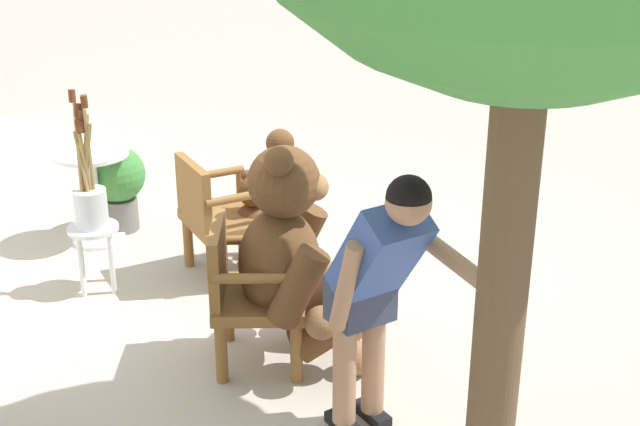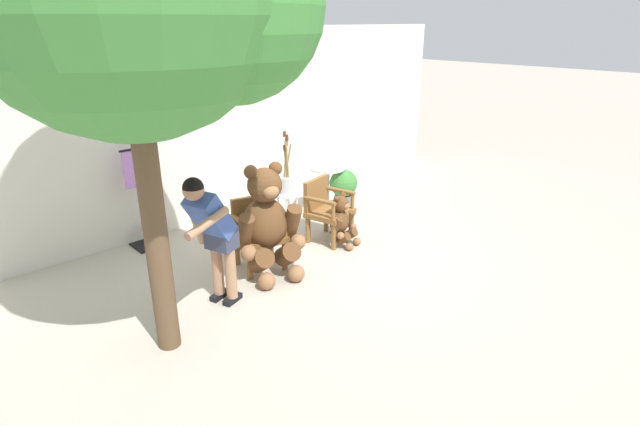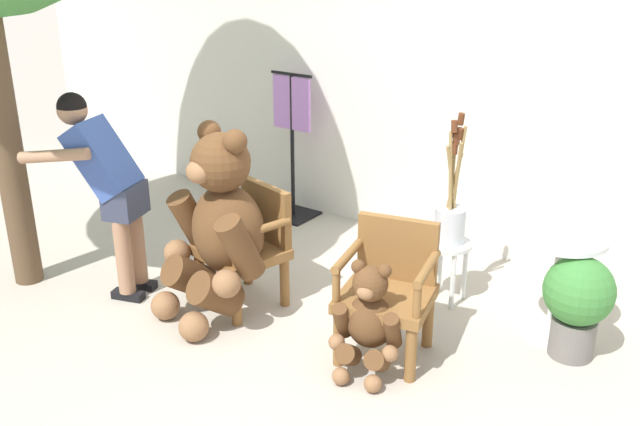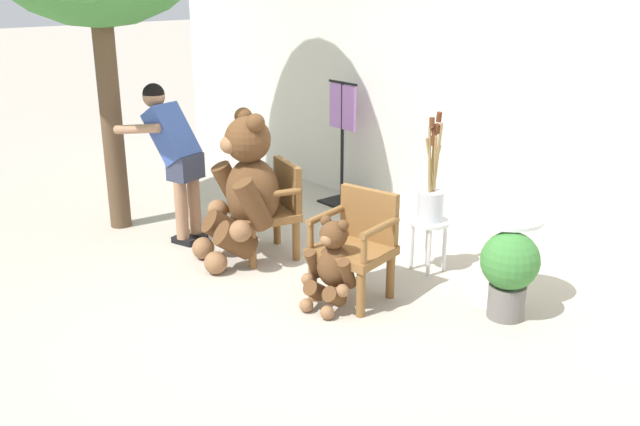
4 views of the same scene
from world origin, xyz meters
The scene contains 12 objects.
ground_plane centered at (0.00, 0.00, 0.00)m, with size 60.00×60.00×0.00m, color #B2A899.
back_wall centered at (0.00, 2.40, 1.40)m, with size 10.00×0.16×2.80m, color silver.
wooden_chair_left centered at (-0.58, 0.56, 0.46)m, with size 0.67×0.64×0.86m.
wooden_chair_right centered at (0.58, 0.56, 0.46)m, with size 0.66×0.64×0.86m.
teddy_bear_large centered at (-0.61, 0.31, 0.67)m, with size 0.85×0.85×1.36m.
teddy_bear_small centered at (0.61, 0.29, 0.36)m, with size 0.45×0.46×0.73m.
person_visitor centered at (-1.48, 0.10, 0.90)m, with size 0.76×0.64×1.50m.
white_stool centered at (0.58, 1.40, 0.36)m, with size 0.34×0.34×0.46m.
brush_bucket centered at (0.58, 1.41, 0.67)m, with size 0.22×0.22×0.94m.
round_side_table centered at (1.39, 1.38, 0.45)m, with size 0.56×0.56×0.72m.
potted_plant centered at (1.57, 1.20, 0.40)m, with size 0.44×0.44×0.68m.
clothing_display_stand centered at (-1.33, 2.07, 0.72)m, with size 0.44×0.40×1.36m.
Camera 3 is at (2.54, -2.92, 2.54)m, focal length 40.00 mm.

